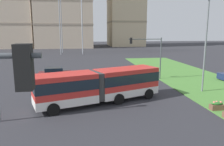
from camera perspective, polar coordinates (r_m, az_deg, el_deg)
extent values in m
cube|color=red|center=(21.90, 3.65, -2.11)|extent=(6.50, 4.54, 2.55)
cube|color=silver|center=(22.12, 3.62, -4.44)|extent=(6.53, 4.56, 0.70)
cube|color=#19232D|center=(21.81, 3.66, -1.02)|extent=(6.55, 4.59, 0.90)
cube|color=red|center=(19.48, -11.84, -3.94)|extent=(5.72, 4.00, 2.55)
cube|color=silver|center=(19.73, -11.74, -6.54)|extent=(5.75, 4.03, 0.70)
cube|color=#19232D|center=(19.38, -11.89, -2.72)|extent=(5.77, 4.05, 0.90)
cylinder|color=#383838|center=(20.44, -3.40, -3.04)|extent=(2.40, 2.40, 2.45)
cylinder|color=black|center=(24.18, 5.55, -3.89)|extent=(1.03, 0.63, 1.00)
cylinder|color=black|center=(22.26, 9.28, -5.27)|extent=(1.03, 0.63, 1.00)
cylinder|color=black|center=(22.45, -1.58, -5.00)|extent=(1.03, 0.63, 1.00)
cylinder|color=black|center=(20.37, 1.77, -6.65)|extent=(1.03, 0.63, 1.00)
cylinder|color=black|center=(20.73, -16.10, -6.76)|extent=(1.04, 0.58, 1.00)
cylinder|color=black|center=(18.40, -14.65, -8.94)|extent=(1.04, 0.58, 1.00)
sphere|color=#F9EFC6|center=(24.55, 8.37, -3.01)|extent=(0.24, 0.24, 0.24)
sphere|color=#F9EFC6|center=(23.21, 11.11, -3.91)|extent=(0.24, 0.24, 0.24)
cylinder|color=black|center=(34.18, 25.95, -0.93)|extent=(0.65, 0.24, 0.64)
cube|color=maroon|center=(31.95, -14.23, -0.44)|extent=(4.55, 2.19, 0.80)
cube|color=black|center=(31.83, -14.56, 0.79)|extent=(2.52, 1.89, 0.60)
cylinder|color=black|center=(32.89, -11.58, -0.47)|extent=(0.66, 0.28, 0.64)
cylinder|color=black|center=(31.12, -11.47, -1.10)|extent=(0.66, 0.28, 0.64)
cylinder|color=black|center=(32.94, -16.80, -0.70)|extent=(0.66, 0.28, 0.64)
cylinder|color=black|center=(31.18, -16.98, -1.33)|extent=(0.66, 0.28, 0.64)
cube|color=brown|center=(20.85, 25.05, -7.85)|extent=(1.10, 0.56, 0.44)
ellipsoid|color=#2D6B28|center=(20.76, 25.12, -7.01)|extent=(0.99, 0.50, 0.28)
sphere|color=#EF7566|center=(20.58, 24.49, -6.82)|extent=(0.20, 0.20, 0.20)
sphere|color=#EF7566|center=(20.79, 25.03, -6.68)|extent=(0.20, 0.20, 0.20)
sphere|color=#EF7566|center=(20.83, 25.88, -6.72)|extent=(0.20, 0.20, 0.20)
cube|color=black|center=(4.13, -21.41, 1.37)|extent=(0.28, 0.28, 0.80)
sphere|color=red|center=(4.10, -21.65, 4.82)|extent=(0.16, 0.16, 0.16)
sphere|color=yellow|center=(4.13, -21.40, 1.23)|extent=(0.16, 0.16, 0.16)
sphere|color=green|center=(4.18, -21.16, -2.28)|extent=(0.16, 0.16, 0.16)
cylinder|color=#474C51|center=(31.14, 12.21, 3.57)|extent=(0.16, 0.16, 5.67)
cylinder|color=#474C51|center=(30.23, 8.42, 8.50)|extent=(4.44, 0.10, 0.10)
cube|color=black|center=(29.75, 4.83, 8.16)|extent=(0.28, 0.28, 0.80)
sphere|color=red|center=(29.74, 4.84, 8.64)|extent=(0.16, 0.16, 0.16)
sphere|color=yellow|center=(29.75, 4.83, 8.14)|extent=(0.16, 0.16, 0.16)
sphere|color=green|center=(29.77, 4.82, 7.64)|extent=(0.16, 0.16, 0.16)
cylinder|color=slate|center=(25.71, 22.62, 6.11)|extent=(0.18, 0.18, 9.76)
cube|color=gray|center=(96.58, -25.17, 11.17)|extent=(21.40, 14.96, 0.70)
cube|color=gray|center=(97.18, -25.59, 16.27)|extent=(21.40, 14.96, 0.70)
cube|color=gray|center=(93.72, -11.81, 11.87)|extent=(21.47, 19.22, 0.70)
cube|color=gray|center=(94.30, -12.01, 17.01)|extent=(21.47, 19.22, 0.70)
cube|color=#9C8D6E|center=(101.08, 3.38, 12.73)|extent=(14.29, 18.20, 0.70)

